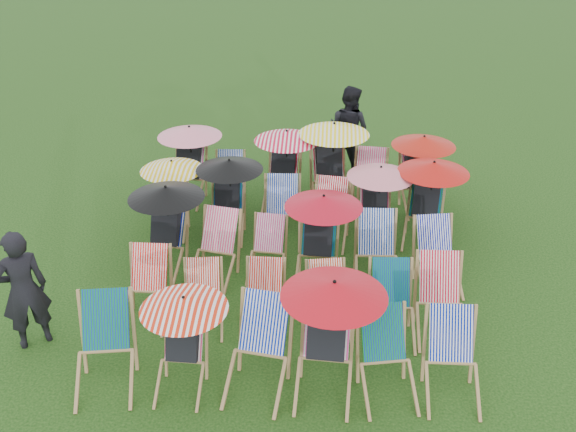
# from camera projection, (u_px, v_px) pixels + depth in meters

# --- Properties ---
(ground) EXTENTS (100.00, 100.00, 0.00)m
(ground) POSITION_uv_depth(u_px,v_px,m) (295.00, 278.00, 9.38)
(ground) COLOR black
(ground) RESTS_ON ground
(deckchair_0) EXTENTS (0.81, 1.03, 1.02)m
(deckchair_0) POSITION_uv_depth(u_px,v_px,m) (104.00, 349.00, 7.24)
(deckchair_0) COLOR #9A7648
(deckchair_0) RESTS_ON ground
(deckchair_1) EXTENTS (0.99, 1.03, 1.17)m
(deckchair_1) POSITION_uv_depth(u_px,v_px,m) (182.00, 342.00, 7.18)
(deckchair_1) COLOR #9A7648
(deckchair_1) RESTS_ON ground
(deckchair_2) EXTENTS (0.82, 1.04, 1.03)m
(deckchair_2) POSITION_uv_depth(u_px,v_px,m) (258.00, 351.00, 7.20)
(deckchair_2) COLOR #9A7648
(deckchair_2) RESTS_ON ground
(deckchair_3) EXTENTS (1.18, 1.23, 1.40)m
(deckchair_3) POSITION_uv_depth(u_px,v_px,m) (328.00, 336.00, 7.08)
(deckchair_3) COLOR #9A7648
(deckchair_3) RESTS_ON ground
(deckchair_4) EXTENTS (0.78, 0.96, 0.94)m
(deckchair_4) POSITION_uv_depth(u_px,v_px,m) (387.00, 360.00, 7.14)
(deckchair_4) COLOR #9A7648
(deckchair_4) RESTS_ON ground
(deckchair_5) EXTENTS (0.64, 0.88, 0.94)m
(deckchair_5) POSITION_uv_depth(u_px,v_px,m) (453.00, 361.00, 7.12)
(deckchair_5) COLOR #9A7648
(deckchair_5) RESTS_ON ground
(deckchair_6) EXTENTS (0.61, 0.85, 0.91)m
(deckchair_6) POSITION_uv_depth(u_px,v_px,m) (146.00, 289.00, 8.36)
(deckchair_6) COLOR #9A7648
(deckchair_6) RESTS_ON ground
(deckchair_7) EXTENTS (0.63, 0.81, 0.82)m
(deckchair_7) POSITION_uv_depth(u_px,v_px,m) (203.00, 299.00, 8.24)
(deckchair_7) COLOR #9A7648
(deckchair_7) RESTS_ON ground
(deckchair_8) EXTENTS (0.56, 0.78, 0.84)m
(deckchair_8) POSITION_uv_depth(u_px,v_px,m) (264.00, 300.00, 8.20)
(deckchair_8) COLOR #9A7648
(deckchair_8) RESTS_ON ground
(deckchair_9) EXTENTS (0.68, 0.86, 0.84)m
(deckchair_9) POSITION_uv_depth(u_px,v_px,m) (329.00, 302.00, 8.16)
(deckchair_9) COLOR #9A7648
(deckchair_9) RESTS_ON ground
(deckchair_10) EXTENTS (0.64, 0.87, 0.91)m
(deckchair_10) POSITION_uv_depth(u_px,v_px,m) (392.00, 305.00, 8.05)
(deckchair_10) COLOR #9A7648
(deckchair_10) RESTS_ON ground
(deckchair_11) EXTENTS (0.66, 0.91, 0.97)m
(deckchair_11) POSITION_uv_depth(u_px,v_px,m) (441.00, 301.00, 8.08)
(deckchair_11) COLOR #9A7648
(deckchair_11) RESTS_ON ground
(deckchair_12) EXTENTS (1.10, 1.17, 1.30)m
(deckchair_12) POSITION_uv_depth(u_px,v_px,m) (164.00, 228.00, 9.31)
(deckchair_12) COLOR #9A7648
(deckchair_12) RESTS_ON ground
(deckchair_13) EXTENTS (0.78, 0.97, 0.94)m
(deckchair_13) POSITION_uv_depth(u_px,v_px,m) (214.00, 249.00, 9.20)
(deckchair_13) COLOR #9A7648
(deckchair_13) RESTS_ON ground
(deckchair_14) EXTENTS (0.61, 0.79, 0.81)m
(deckchair_14) POSITION_uv_depth(u_px,v_px,m) (267.00, 250.00, 9.30)
(deckchair_14) COLOR #9A7648
(deckchair_14) RESTS_ON ground
(deckchair_15) EXTENTS (1.10, 1.15, 1.30)m
(deckchair_15) POSITION_uv_depth(u_px,v_px,m) (319.00, 238.00, 9.06)
(deckchair_15) COLOR #9A7648
(deckchair_15) RESTS_ON ground
(deckchair_16) EXTENTS (0.68, 0.92, 0.97)m
(deckchair_16) POSITION_uv_depth(u_px,v_px,m) (377.00, 253.00, 9.08)
(deckchair_16) COLOR #9A7648
(deckchair_16) RESTS_ON ground
(deckchair_17) EXTENTS (0.76, 0.95, 0.93)m
(deckchair_17) POSITION_uv_depth(u_px,v_px,m) (438.00, 257.00, 9.02)
(deckchair_17) COLOR #9A7648
(deckchair_17) RESTS_ON ground
(deckchair_18) EXTENTS (1.01, 1.06, 1.20)m
(deckchair_18) POSITION_uv_depth(u_px,v_px,m) (171.00, 196.00, 10.33)
(deckchair_18) COLOR #9A7648
(deckchair_18) RESTS_ON ground
(deckchair_19) EXTENTS (1.07, 1.12, 1.26)m
(deckchair_19) POSITION_uv_depth(u_px,v_px,m) (227.00, 197.00, 10.22)
(deckchair_19) COLOR #9A7648
(deckchair_19) RESTS_ON ground
(deckchair_20) EXTENTS (0.68, 0.91, 0.96)m
(deckchair_20) POSITION_uv_depth(u_px,v_px,m) (282.00, 212.00, 10.16)
(deckchair_20) COLOR #9A7648
(deckchair_20) RESTS_ON ground
(deckchair_21) EXTENTS (0.72, 0.93, 0.94)m
(deckchair_21) POSITION_uv_depth(u_px,v_px,m) (329.00, 214.00, 10.13)
(deckchair_21) COLOR #9A7648
(deckchair_21) RESTS_ON ground
(deckchair_22) EXTENTS (1.04, 1.10, 1.24)m
(deckchair_22) POSITION_uv_depth(u_px,v_px,m) (377.00, 204.00, 10.03)
(deckchair_22) COLOR #9A7648
(deckchair_22) RESTS_ON ground
(deckchair_23) EXTENTS (1.11, 1.18, 1.31)m
(deckchair_23) POSITION_uv_depth(u_px,v_px,m) (427.00, 201.00, 10.04)
(deckchair_23) COLOR #9A7648
(deckchair_23) RESTS_ON ground
(deckchair_24) EXTENTS (1.12, 1.18, 1.33)m
(deckchair_24) POSITION_uv_depth(u_px,v_px,m) (188.00, 162.00, 11.31)
(deckchair_24) COLOR #9A7648
(deckchair_24) RESTS_ON ground
(deckchair_25) EXTENTS (0.60, 0.82, 0.86)m
(deckchair_25) POSITION_uv_depth(u_px,v_px,m) (229.00, 180.00, 11.29)
(deckchair_25) COLOR #9A7648
(deckchair_25) RESTS_ON ground
(deckchair_26) EXTENTS (1.13, 1.19, 1.34)m
(deckchair_26) POSITION_uv_depth(u_px,v_px,m) (283.00, 167.00, 11.13)
(deckchair_26) COLOR #9A7648
(deckchair_26) RESTS_ON ground
(deckchair_27) EXTENTS (1.22, 1.32, 1.45)m
(deckchair_27) POSITION_uv_depth(u_px,v_px,m) (331.00, 163.00, 11.13)
(deckchair_27) COLOR #9A7648
(deckchair_27) RESTS_ON ground
(deckchair_28) EXTENTS (0.72, 0.94, 0.96)m
(deckchair_28) POSITION_uv_depth(u_px,v_px,m) (369.00, 181.00, 11.15)
(deckchair_28) COLOR #9A7648
(deckchair_28) RESTS_ON ground
(deckchair_29) EXTENTS (1.09, 1.18, 1.29)m
(deckchair_29) POSITION_uv_depth(u_px,v_px,m) (420.00, 172.00, 11.01)
(deckchair_29) COLOR #9A7648
(deckchair_29) RESTS_ON ground
(person_left) EXTENTS (0.70, 0.66, 1.61)m
(person_left) POSITION_uv_depth(u_px,v_px,m) (23.00, 290.00, 7.74)
(person_left) COLOR black
(person_left) RESTS_ON ground
(person_rear) EXTENTS (1.05, 0.99, 1.72)m
(person_rear) POSITION_uv_depth(u_px,v_px,m) (349.00, 130.00, 12.28)
(person_rear) COLOR black
(person_rear) RESTS_ON ground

